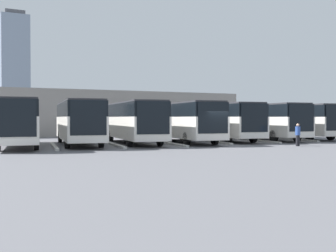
{
  "coord_description": "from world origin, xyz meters",
  "views": [
    {
      "loc": [
        16.53,
        25.36,
        2.05
      ],
      "look_at": [
        1.22,
        -5.83,
        1.36
      ],
      "focal_mm": 45.0,
      "sensor_mm": 36.0,
      "label": 1
    }
  ],
  "objects_px": {
    "pedestrian": "(298,134)",
    "bus_6": "(19,121)",
    "bus_1": "(263,120)",
    "bus_4": "(133,121)",
    "bus_2": "(222,120)",
    "bus_5": "(79,121)",
    "bus_3": "(184,120)",
    "bus_0": "(296,120)"
  },
  "relations": [
    {
      "from": "bus_2",
      "to": "bus_6",
      "type": "bearing_deg",
      "value": 9.7
    },
    {
      "from": "bus_2",
      "to": "bus_4",
      "type": "distance_m",
      "value": 8.63
    },
    {
      "from": "bus_2",
      "to": "bus_5",
      "type": "distance_m",
      "value": 12.93
    },
    {
      "from": "bus_4",
      "to": "bus_5",
      "type": "height_order",
      "value": "same"
    },
    {
      "from": "bus_3",
      "to": "bus_5",
      "type": "bearing_deg",
      "value": 2.85
    },
    {
      "from": "bus_0",
      "to": "bus_5",
      "type": "distance_m",
      "value": 21.55
    },
    {
      "from": "bus_5",
      "to": "pedestrian",
      "type": "height_order",
      "value": "bus_5"
    },
    {
      "from": "bus_2",
      "to": "pedestrian",
      "type": "xyz_separation_m",
      "value": [
        -0.96,
        8.45,
        -0.95
      ]
    },
    {
      "from": "bus_2",
      "to": "bus_4",
      "type": "xyz_separation_m",
      "value": [
        8.62,
        0.38,
        0.0
      ]
    },
    {
      "from": "bus_0",
      "to": "bus_1",
      "type": "relative_size",
      "value": 1.0
    },
    {
      "from": "bus_0",
      "to": "bus_3",
      "type": "distance_m",
      "value": 12.96
    },
    {
      "from": "bus_0",
      "to": "bus_6",
      "type": "bearing_deg",
      "value": 8.94
    },
    {
      "from": "bus_1",
      "to": "bus_2",
      "type": "xyz_separation_m",
      "value": [
        4.31,
        -0.43,
        0.0
      ]
    },
    {
      "from": "bus_1",
      "to": "bus_4",
      "type": "height_order",
      "value": "same"
    },
    {
      "from": "bus_1",
      "to": "pedestrian",
      "type": "xyz_separation_m",
      "value": [
        3.35,
        8.02,
        -0.95
      ]
    },
    {
      "from": "bus_1",
      "to": "bus_6",
      "type": "height_order",
      "value": "same"
    },
    {
      "from": "bus_2",
      "to": "pedestrian",
      "type": "height_order",
      "value": "bus_2"
    },
    {
      "from": "bus_6",
      "to": "bus_3",
      "type": "bearing_deg",
      "value": -173.92
    },
    {
      "from": "bus_4",
      "to": "bus_1",
      "type": "bearing_deg",
      "value": -172.02
    },
    {
      "from": "pedestrian",
      "to": "bus_0",
      "type": "bearing_deg",
      "value": 29.46
    },
    {
      "from": "bus_0",
      "to": "bus_2",
      "type": "height_order",
      "value": "same"
    },
    {
      "from": "bus_1",
      "to": "bus_0",
      "type": "bearing_deg",
      "value": -167.63
    },
    {
      "from": "bus_1",
      "to": "bus_4",
      "type": "xyz_separation_m",
      "value": [
        12.93,
        -0.04,
        0.0
      ]
    },
    {
      "from": "bus_0",
      "to": "bus_2",
      "type": "bearing_deg",
      "value": 7.42
    },
    {
      "from": "bus_1",
      "to": "pedestrian",
      "type": "relative_size",
      "value": 7.35
    },
    {
      "from": "bus_3",
      "to": "bus_4",
      "type": "height_order",
      "value": "same"
    },
    {
      "from": "pedestrian",
      "to": "bus_4",
      "type": "bearing_deg",
      "value": 121.97
    },
    {
      "from": "bus_1",
      "to": "bus_5",
      "type": "xyz_separation_m",
      "value": [
        17.24,
        -0.3,
        0.0
      ]
    },
    {
      "from": "pedestrian",
      "to": "bus_6",
      "type": "bearing_deg",
      "value": 138.36
    },
    {
      "from": "bus_0",
      "to": "pedestrian",
      "type": "xyz_separation_m",
      "value": [
        7.66,
        8.33,
        -0.95
      ]
    },
    {
      "from": "bus_3",
      "to": "bus_4",
      "type": "relative_size",
      "value": 1.0
    },
    {
      "from": "bus_1",
      "to": "pedestrian",
      "type": "height_order",
      "value": "bus_1"
    },
    {
      "from": "bus_0",
      "to": "bus_1",
      "type": "bearing_deg",
      "value": 12.37
    },
    {
      "from": "bus_4",
      "to": "pedestrian",
      "type": "height_order",
      "value": "bus_4"
    },
    {
      "from": "bus_2",
      "to": "bus_3",
      "type": "bearing_deg",
      "value": 20.39
    },
    {
      "from": "bus_3",
      "to": "bus_6",
      "type": "height_order",
      "value": "same"
    },
    {
      "from": "bus_3",
      "to": "pedestrian",
      "type": "bearing_deg",
      "value": 133.21
    },
    {
      "from": "bus_0",
      "to": "bus_3",
      "type": "xyz_separation_m",
      "value": [
        12.93,
        0.82,
        0.0
      ]
    },
    {
      "from": "bus_3",
      "to": "bus_1",
      "type": "bearing_deg",
      "value": -168.48
    },
    {
      "from": "bus_1",
      "to": "pedestrian",
      "type": "bearing_deg",
      "value": 75.49
    },
    {
      "from": "bus_2",
      "to": "bus_0",
      "type": "bearing_deg",
      "value": -172.58
    },
    {
      "from": "bus_1",
      "to": "bus_5",
      "type": "height_order",
      "value": "same"
    }
  ]
}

